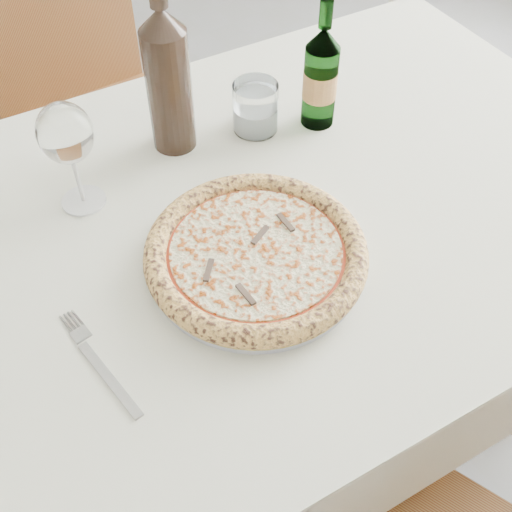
# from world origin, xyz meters

# --- Properties ---
(floor) EXTENTS (5.00, 6.00, 0.02)m
(floor) POSITION_xyz_m (0.00, 0.00, -0.01)
(floor) COLOR slate
(floor) RESTS_ON ground
(dining_table) EXTENTS (1.56, 1.03, 0.76)m
(dining_table) POSITION_xyz_m (0.13, -0.14, 0.67)
(dining_table) COLOR brown
(dining_table) RESTS_ON floor
(chair_far) EXTENTS (0.46, 0.46, 0.93)m
(chair_far) POSITION_xyz_m (0.19, 0.62, 0.53)
(chair_far) COLOR brown
(chair_far) RESTS_ON floor
(plate) EXTENTS (0.31, 0.31, 0.02)m
(plate) POSITION_xyz_m (0.13, -0.24, 0.76)
(plate) COLOR silver
(plate) RESTS_ON dining_table
(pizza) EXTENTS (0.32, 0.32, 0.03)m
(pizza) POSITION_xyz_m (0.13, -0.24, 0.78)
(pizza) COLOR gold
(pizza) RESTS_ON plate
(fork) EXTENTS (0.03, 0.20, 0.00)m
(fork) POSITION_xyz_m (-0.14, -0.26, 0.76)
(fork) COLOR gray
(fork) RESTS_ON dining_table
(wine_glass) EXTENTS (0.08, 0.08, 0.19)m
(wine_glass) POSITION_xyz_m (-0.02, 0.03, 0.89)
(wine_glass) COLOR white
(wine_glass) RESTS_ON dining_table
(tumbler) EXTENTS (0.08, 0.08, 0.09)m
(tumbler) POSITION_xyz_m (0.31, 0.02, 0.79)
(tumbler) COLOR white
(tumbler) RESTS_ON dining_table
(beer_bottle) EXTENTS (0.06, 0.06, 0.23)m
(beer_bottle) POSITION_xyz_m (0.42, -0.02, 0.85)
(beer_bottle) COLOR #366734
(beer_bottle) RESTS_ON dining_table
(wine_bottle) EXTENTS (0.08, 0.08, 0.31)m
(wine_bottle) POSITION_xyz_m (0.18, 0.07, 0.89)
(wine_bottle) COLOR black
(wine_bottle) RESTS_ON dining_table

